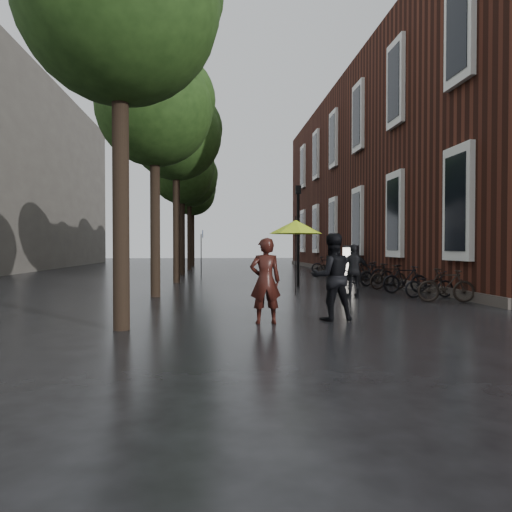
{
  "coord_description": "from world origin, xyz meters",
  "views": [
    {
      "loc": [
        -2.19,
        -8.13,
        1.63
      ],
      "look_at": [
        -0.87,
        6.15,
        1.35
      ],
      "focal_mm": 32.0,
      "sensor_mm": 36.0,
      "label": 1
    }
  ],
  "objects": [
    {
      "name": "brick_building",
      "position": [
        10.47,
        19.46,
        5.99
      ],
      "size": [
        10.2,
        33.2,
        12.0
      ],
      "color": "#38160F",
      "rests_on": "ground"
    },
    {
      "name": "pedestrian_walking",
      "position": [
        2.36,
        6.32,
        0.86
      ],
      "size": [
        1.03,
        0.47,
        1.72
      ],
      "primitive_type": "imported",
      "rotation": [
        0.0,
        0.0,
        3.09
      ],
      "color": "black",
      "rests_on": "ground"
    },
    {
      "name": "cycle_sign",
      "position": [
        -2.88,
        18.07,
        1.72
      ],
      "size": [
        0.14,
        0.47,
        2.6
      ],
      "rotation": [
        0.0,
        0.0,
        -0.02
      ],
      "color": "#262628",
      "rests_on": "ground"
    },
    {
      "name": "person_burgundy",
      "position": [
        -1.1,
        1.48,
        0.91
      ],
      "size": [
        0.68,
        0.47,
        1.82
      ],
      "primitive_type": "imported",
      "rotation": [
        0.0,
        0.0,
        3.19
      ],
      "color": "black",
      "rests_on": "ground"
    },
    {
      "name": "lamp_post",
      "position": [
        1.3,
        10.59,
        2.54
      ],
      "size": [
        0.21,
        0.21,
        4.18
      ],
      "rotation": [
        0.0,
        0.0,
        -0.2
      ],
      "color": "black",
      "rests_on": "ground"
    },
    {
      "name": "street_trees",
      "position": [
        -3.99,
        15.91,
        6.34
      ],
      "size": [
        4.33,
        34.03,
        8.91
      ],
      "color": "black",
      "rests_on": "ground"
    },
    {
      "name": "ground",
      "position": [
        0.0,
        0.0,
        0.0
      ],
      "size": [
        120.0,
        120.0,
        0.0
      ],
      "primitive_type": "plane",
      "color": "black"
    },
    {
      "name": "ad_lightbox",
      "position": [
        4.59,
        14.0,
        0.86
      ],
      "size": [
        0.26,
        1.13,
        1.71
      ],
      "rotation": [
        0.0,
        0.0,
        0.27
      ],
      "color": "black",
      "rests_on": "ground"
    },
    {
      "name": "parked_bicycles",
      "position": [
        4.58,
        11.72,
        0.48
      ],
      "size": [
        1.91,
        14.86,
        1.05
      ],
      "color": "black",
      "rests_on": "ground"
    },
    {
      "name": "lime_umbrella",
      "position": [
        -0.43,
        1.59,
        2.06
      ],
      "size": [
        1.16,
        1.16,
        1.71
      ],
      "rotation": [
        0.0,
        0.0,
        0.2
      ],
      "color": "black",
      "rests_on": "ground"
    },
    {
      "name": "person_black",
      "position": [
        0.42,
        1.78,
        0.97
      ],
      "size": [
        0.98,
        0.79,
        1.93
      ],
      "primitive_type": "imported",
      "rotation": [
        0.0,
        0.0,
        3.21
      ],
      "color": "black",
      "rests_on": "ground"
    }
  ]
}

